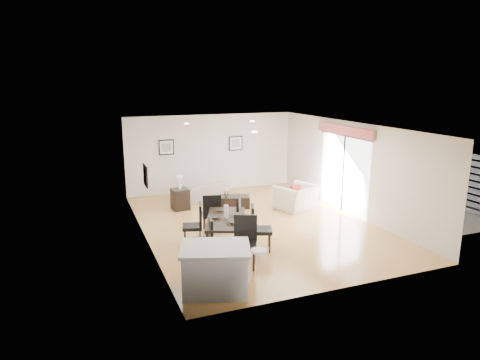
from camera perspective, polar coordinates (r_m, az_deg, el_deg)
name	(u,v)px	position (r m, az deg, el deg)	size (l,w,h in m)	color
ground	(256,224)	(11.82, 2.18, -5.90)	(8.00, 8.00, 0.00)	#BE824E
wall_back	(212,153)	(15.13, -3.82, 3.61)	(6.00, 0.04, 2.70)	beige
wall_front	(344,221)	(8.07, 13.67, -5.36)	(6.00, 0.04, 2.70)	beige
wall_left	(143,186)	(10.64, -12.75, -0.81)	(0.04, 8.00, 2.70)	beige
wall_right	(351,168)	(12.92, 14.54, 1.55)	(0.04, 8.00, 2.70)	beige
ceiling	(257,126)	(11.23, 2.30, 7.23)	(6.00, 8.00, 0.02)	white
sofa	(201,191)	(14.18, -5.26, -1.52)	(1.88, 0.73, 0.55)	gray
armchair	(297,197)	(13.15, 7.56, -2.31)	(1.15, 1.01, 0.75)	beige
courtyard_plant_a	(434,196)	(14.61, 24.45, -1.92)	(0.64, 0.55, 0.71)	#415E28
courtyard_plant_b	(391,184)	(15.77, 19.46, -0.49)	(0.38, 0.38, 0.68)	#415E28
dining_table	(226,221)	(10.03, -1.85, -5.46)	(1.46, 1.96, 0.73)	black
dining_chair_wnear	(206,236)	(9.49, -4.51, -7.51)	(0.48, 0.48, 0.93)	black
dining_chair_wfar	(196,222)	(10.26, -5.90, -5.62)	(0.56, 0.56, 1.02)	black
dining_chair_enear	(257,226)	(9.90, 2.34, -6.08)	(0.62, 0.62, 1.07)	black
dining_chair_efar	(243,214)	(10.68, 0.44, -4.61)	(0.65, 0.65, 1.07)	black
dining_chair_head	(245,238)	(9.10, 0.71, -7.77)	(0.65, 0.65, 1.09)	black
dining_chair_foot	(212,211)	(11.03, -3.82, -4.18)	(0.55, 0.55, 1.03)	black
vase	(226,207)	(9.92, -1.86, -3.59)	(0.84, 1.29, 0.65)	white
coffee_table	(235,202)	(13.29, -0.69, -2.89)	(0.89, 0.54, 0.36)	black
side_table	(180,199)	(13.16, -7.98, -2.54)	(0.48, 0.48, 0.65)	black
table_lamp	(180,180)	(13.01, -8.07, -0.05)	(0.21, 0.21, 0.41)	white
cushion	(295,191)	(12.95, 7.40, -1.49)	(0.36, 0.11, 0.36)	maroon
kitchen_island	(215,269)	(8.11, -3.31, -11.74)	(1.52, 1.34, 0.89)	silver
bar_stool	(259,255)	(8.34, 2.53, -9.90)	(0.32, 0.32, 0.70)	white
framed_print_back_left	(166,147)	(14.66, -9.79, 4.32)	(0.52, 0.04, 0.52)	black
framed_print_back_right	(236,143)	(15.35, -0.59, 4.91)	(0.52, 0.04, 0.52)	black
framed_print_left_wall	(145,176)	(10.38, -12.50, 0.56)	(0.04, 0.52, 0.52)	black
sliding_door	(344,156)	(13.07, 13.70, 3.14)	(0.12, 2.70, 2.57)	white
courtyard	(413,169)	(15.65, 22.06, 1.40)	(6.00, 6.00, 2.00)	gray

